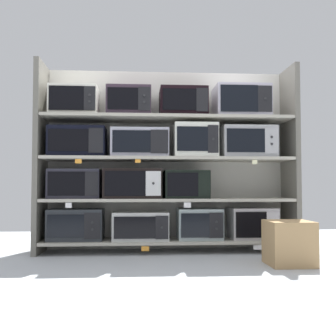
% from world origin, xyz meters
% --- Properties ---
extents(ground, '(6.48, 6.00, 0.02)m').
position_xyz_m(ground, '(0.00, -1.00, -0.01)').
color(ground, '#B2B7BC').
extents(back_panel, '(2.68, 0.04, 1.89)m').
position_xyz_m(back_panel, '(0.00, 0.25, 0.95)').
color(back_panel, beige).
rests_on(back_panel, ground).
extents(upright_left, '(0.05, 0.46, 1.89)m').
position_xyz_m(upright_left, '(-1.27, 0.00, 0.95)').
color(upright_left, '#68645B').
rests_on(upright_left, ground).
extents(upright_right, '(0.05, 0.46, 1.89)m').
position_xyz_m(upright_right, '(1.27, 0.00, 0.95)').
color(upright_right, '#68645B').
rests_on(upright_right, ground).
extents(shelf_0, '(2.48, 0.46, 0.03)m').
position_xyz_m(shelf_0, '(0.00, 0.00, 0.11)').
color(shelf_0, '#ADA899').
rests_on(shelf_0, ground).
extents(microwave_0, '(0.53, 0.35, 0.31)m').
position_xyz_m(microwave_0, '(-0.92, -0.00, 0.28)').
color(microwave_0, '#282C31').
rests_on(microwave_0, shelf_0).
extents(microwave_1, '(0.55, 0.43, 0.28)m').
position_xyz_m(microwave_1, '(-0.28, -0.00, 0.26)').
color(microwave_1, '#BBBCB8').
rests_on(microwave_1, shelf_0).
extents(microwave_2, '(0.44, 0.38, 0.31)m').
position_xyz_m(microwave_2, '(0.32, -0.00, 0.28)').
color(microwave_2, '#96A7A7').
rests_on(microwave_2, shelf_0).
extents(microwave_3, '(0.46, 0.37, 0.31)m').
position_xyz_m(microwave_3, '(0.86, -0.00, 0.28)').
color(microwave_3, '#BBB6B8').
rests_on(microwave_3, shelf_0).
extents(price_tag_0, '(0.07, 0.00, 0.05)m').
position_xyz_m(price_tag_0, '(-0.23, -0.23, 0.07)').
color(price_tag_0, orange).
extents(price_tag_1, '(0.09, 0.00, 0.04)m').
position_xyz_m(price_tag_1, '(0.85, -0.23, 0.07)').
color(price_tag_1, white).
extents(shelf_1, '(2.48, 0.46, 0.03)m').
position_xyz_m(shelf_1, '(0.00, 0.00, 0.52)').
color(shelf_1, '#ADA899').
extents(microwave_4, '(0.51, 0.34, 0.29)m').
position_xyz_m(microwave_4, '(-0.93, -0.00, 0.68)').
color(microwave_4, '#2A2935').
rests_on(microwave_4, shelf_1).
extents(microwave_5, '(0.57, 0.44, 0.30)m').
position_xyz_m(microwave_5, '(-0.36, -0.00, 0.69)').
color(microwave_5, black).
rests_on(microwave_5, shelf_1).
extents(microwave_6, '(0.44, 0.41, 0.28)m').
position_xyz_m(microwave_6, '(0.18, -0.00, 0.68)').
color(microwave_6, black).
rests_on(microwave_6, shelf_1).
extents(price_tag_2, '(0.06, 0.00, 0.05)m').
position_xyz_m(price_tag_2, '(-0.95, -0.23, 0.48)').
color(price_tag_2, white).
extents(price_tag_3, '(0.07, 0.00, 0.05)m').
position_xyz_m(price_tag_3, '(0.17, -0.23, 0.48)').
color(price_tag_3, white).
extents(shelf_2, '(2.48, 0.46, 0.03)m').
position_xyz_m(shelf_2, '(0.00, 0.00, 0.93)').
color(shelf_2, '#ADA899').
extents(microwave_7, '(0.55, 0.37, 0.30)m').
position_xyz_m(microwave_7, '(-0.91, -0.00, 1.10)').
color(microwave_7, black).
rests_on(microwave_7, shelf_2).
extents(microwave_8, '(0.57, 0.36, 0.29)m').
position_xyz_m(microwave_8, '(-0.29, -0.00, 1.09)').
color(microwave_8, '#B1B1C2').
rests_on(microwave_8, shelf_2).
extents(microwave_9, '(0.43, 0.43, 0.34)m').
position_xyz_m(microwave_9, '(0.27, -0.00, 1.12)').
color(microwave_9, white).
rests_on(microwave_9, shelf_2).
extents(microwave_10, '(0.55, 0.41, 0.32)m').
position_xyz_m(microwave_10, '(0.82, -0.00, 1.11)').
color(microwave_10, '#A2A3A6').
rests_on(microwave_10, shelf_2).
extents(price_tag_4, '(0.06, 0.00, 0.04)m').
position_xyz_m(price_tag_4, '(-0.86, -0.23, 0.89)').
color(price_tag_4, orange).
extents(price_tag_5, '(0.05, 0.00, 0.03)m').
position_xyz_m(price_tag_5, '(-0.30, -0.23, 0.90)').
color(price_tag_5, orange).
extents(price_tag_6, '(0.05, 0.00, 0.04)m').
position_xyz_m(price_tag_6, '(0.83, -0.23, 0.89)').
color(price_tag_6, beige).
extents(shelf_3, '(2.48, 0.46, 0.03)m').
position_xyz_m(shelf_3, '(0.00, 0.00, 1.35)').
color(shelf_3, '#ADA899').
extents(microwave_11, '(0.47, 0.34, 0.30)m').
position_xyz_m(microwave_11, '(-0.95, -0.00, 1.51)').
color(microwave_11, silver).
rests_on(microwave_11, shelf_3).
extents(microwave_12, '(0.44, 0.42, 0.29)m').
position_xyz_m(microwave_12, '(-0.40, -0.00, 1.51)').
color(microwave_12, '#352734').
rests_on(microwave_12, shelf_3).
extents(microwave_13, '(0.47, 0.39, 0.29)m').
position_xyz_m(microwave_13, '(0.15, -0.00, 1.51)').
color(microwave_13, black).
rests_on(microwave_13, shelf_3).
extents(microwave_14, '(0.55, 0.41, 0.33)m').
position_xyz_m(microwave_14, '(0.76, -0.00, 1.52)').
color(microwave_14, '#B6B1C1').
rests_on(microwave_14, shelf_3).
extents(shipping_carton, '(0.36, 0.36, 0.37)m').
position_xyz_m(shipping_carton, '(0.96, -0.77, 0.18)').
color(shipping_carton, tan).
rests_on(shipping_carton, ground).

